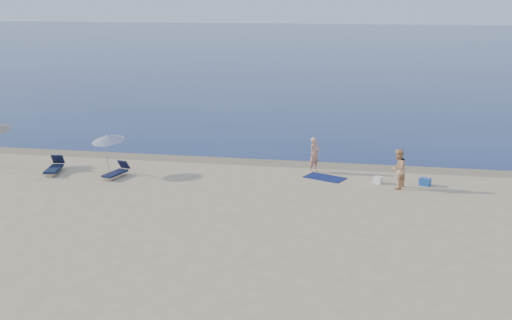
{
  "coord_description": "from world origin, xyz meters",
  "views": [
    {
      "loc": [
        5.23,
        -12.84,
        8.63
      ],
      "look_at": [
        -0.15,
        16.0,
        1.0
      ],
      "focal_mm": 45.0,
      "sensor_mm": 36.0,
      "label": 1
    }
  ],
  "objects_px": {
    "blue_cooler": "(425,182)",
    "umbrella_near": "(108,138)",
    "person_left": "(315,155)",
    "person_right": "(398,169)"
  },
  "relations": [
    {
      "from": "blue_cooler",
      "to": "umbrella_near",
      "type": "xyz_separation_m",
      "value": [
        -15.2,
        -0.75,
        1.62
      ]
    },
    {
      "from": "person_right",
      "to": "umbrella_near",
      "type": "xyz_separation_m",
      "value": [
        -13.91,
        -0.06,
        0.87
      ]
    },
    {
      "from": "person_left",
      "to": "blue_cooler",
      "type": "relative_size",
      "value": 3.58
    },
    {
      "from": "person_right",
      "to": "blue_cooler",
      "type": "relative_size",
      "value": 3.74
    },
    {
      "from": "person_left",
      "to": "person_right",
      "type": "distance_m",
      "value": 4.5
    },
    {
      "from": "blue_cooler",
      "to": "umbrella_near",
      "type": "height_order",
      "value": "umbrella_near"
    },
    {
      "from": "person_left",
      "to": "person_right",
      "type": "relative_size",
      "value": 0.96
    },
    {
      "from": "blue_cooler",
      "to": "umbrella_near",
      "type": "distance_m",
      "value": 15.3
    },
    {
      "from": "person_right",
      "to": "blue_cooler",
      "type": "distance_m",
      "value": 1.64
    },
    {
      "from": "umbrella_near",
      "to": "blue_cooler",
      "type": "bearing_deg",
      "value": 25.27
    }
  ]
}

